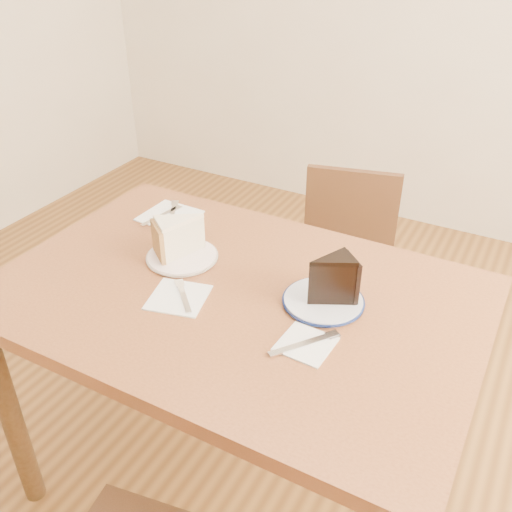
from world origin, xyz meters
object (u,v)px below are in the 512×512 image
object	(u,v)px
chair_far	(342,274)
plate_cream	(182,257)
carrot_cake	(182,237)
chocolate_cake	(329,282)
plate_navy	(323,301)
table	(236,322)

from	to	relation	value
chair_far	plate_cream	world-z (taller)	chair_far
plate_cream	carrot_cake	distance (m)	0.06
chocolate_cake	plate_cream	bearing A→B (deg)	43.14
plate_cream	carrot_cake	bearing A→B (deg)	110.94
plate_navy	carrot_cake	bearing A→B (deg)	177.54
chair_far	plate_navy	world-z (taller)	chair_far
plate_navy	chocolate_cake	xyz separation A→B (m)	(0.01, -0.00, 0.06)
chair_far	carrot_cake	xyz separation A→B (m)	(-0.27, -0.57, 0.37)
plate_cream	plate_navy	xyz separation A→B (m)	(0.41, -0.00, 0.00)
chair_far	carrot_cake	bearing A→B (deg)	51.22
chair_far	plate_navy	bearing A→B (deg)	91.08
chair_far	chocolate_cake	world-z (taller)	chocolate_cake
plate_cream	carrot_cake	xyz separation A→B (m)	(-0.01, 0.02, 0.05)
table	chocolate_cake	world-z (taller)	chocolate_cake
chair_far	plate_cream	bearing A→B (deg)	52.32
carrot_cake	chocolate_cake	size ratio (longest dim) A/B	1.18
carrot_cake	plate_cream	bearing A→B (deg)	-30.95
plate_navy	carrot_cake	size ratio (longest dim) A/B	1.50
table	plate_cream	bearing A→B (deg)	162.76
plate_navy	chocolate_cake	distance (m)	0.06
chair_far	plate_navy	distance (m)	0.68
plate_navy	carrot_cake	distance (m)	0.42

